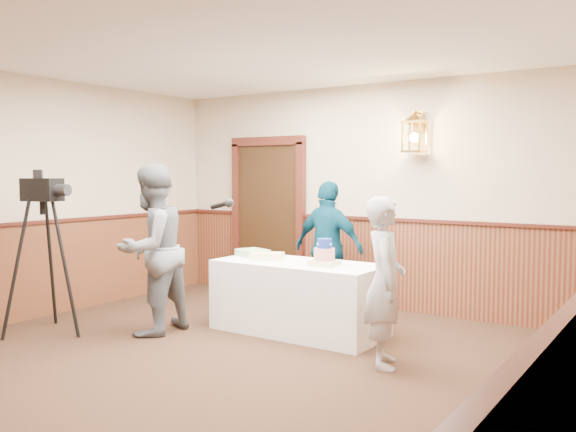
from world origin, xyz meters
name	(u,v)px	position (x,y,z in m)	size (l,w,h in m)	color
ground	(178,385)	(0.00, 0.00, 0.00)	(7.00, 7.00, 0.00)	black
room_shell	(209,193)	(-0.05, 0.45, 1.52)	(6.02, 7.02, 2.81)	#BDA88E
display_table	(299,297)	(-0.09, 1.90, 0.38)	(1.80, 0.80, 0.75)	white
tiered_cake	(324,255)	(0.25, 1.86, 0.86)	(0.28, 0.28, 0.27)	beige
sheet_cake_yellow	(267,256)	(-0.49, 1.89, 0.78)	(0.34, 0.26, 0.07)	#FAEB95
sheet_cake_green	(253,253)	(-0.77, 1.99, 0.79)	(0.34, 0.27, 0.08)	#89C087
interviewer	(152,249)	(-1.34, 1.01, 0.89)	(1.53, 0.90, 1.78)	slate
baker	(385,282)	(1.15, 1.37, 0.74)	(0.54, 0.36, 1.49)	#A2A4A9
assistant_p	(329,248)	(-0.26, 2.83, 0.80)	(0.93, 0.39, 1.60)	#083A50
tv_camera_rig	(44,264)	(-2.28, 0.38, 0.73)	(0.64, 0.60, 1.63)	black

